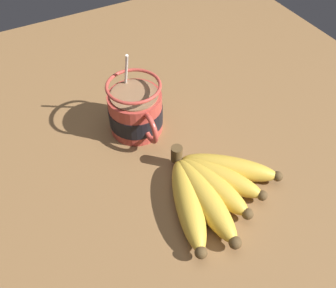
% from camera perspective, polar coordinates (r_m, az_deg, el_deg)
% --- Properties ---
extents(table, '(1.13, 1.13, 0.03)m').
position_cam_1_polar(table, '(0.68, -1.62, -2.97)').
color(table, brown).
rests_on(table, ground).
extents(coffee_mug, '(0.15, 0.10, 0.15)m').
position_cam_1_polar(coffee_mug, '(0.69, -4.64, 5.05)').
color(coffee_mug, '#B23D33').
rests_on(coffee_mug, table).
extents(banana_bunch, '(0.20, 0.21, 0.04)m').
position_cam_1_polar(banana_bunch, '(0.61, 6.46, -6.64)').
color(banana_bunch, '#4C381E').
rests_on(banana_bunch, table).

